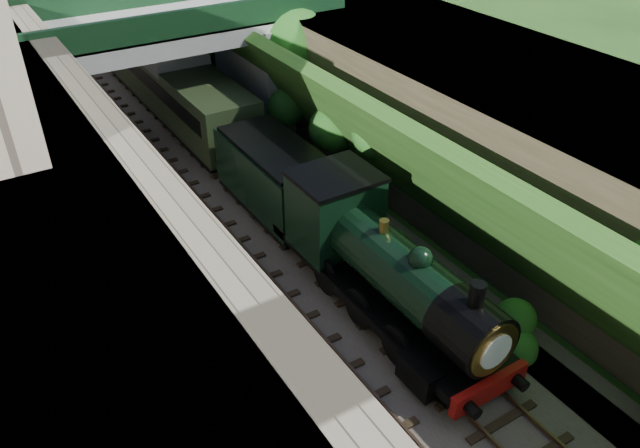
% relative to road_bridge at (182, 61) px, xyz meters
% --- Properties ---
extents(trackbed, '(10.00, 90.00, 0.20)m').
position_rel_road_bridge_xyz_m(trackbed, '(-0.94, -4.00, -3.98)').
color(trackbed, '#473F38').
rests_on(trackbed, ground).
extents(retaining_wall, '(1.00, 90.00, 7.00)m').
position_rel_road_bridge_xyz_m(retaining_wall, '(-6.44, -4.00, -0.58)').
color(retaining_wall, '#756B56').
rests_on(retaining_wall, ground).
extents(street_plateau_right, '(8.00, 90.00, 6.25)m').
position_rel_road_bridge_xyz_m(street_plateau_right, '(8.56, -4.00, -0.95)').
color(street_plateau_right, '#262628').
rests_on(street_plateau_right, ground).
extents(embankment_slope, '(4.68, 90.00, 6.36)m').
position_rel_road_bridge_xyz_m(embankment_slope, '(4.09, -5.22, -1.25)').
color(embankment_slope, '#1E4714').
rests_on(embankment_slope, ground).
extents(track_left, '(2.50, 90.00, 0.20)m').
position_rel_road_bridge_xyz_m(track_left, '(-2.94, -4.00, -3.83)').
color(track_left, black).
rests_on(track_left, trackbed).
extents(track_right, '(2.50, 90.00, 0.20)m').
position_rel_road_bridge_xyz_m(track_right, '(0.26, -4.00, -3.83)').
color(track_right, black).
rests_on(track_right, trackbed).
extents(road_bridge, '(16.00, 6.40, 7.25)m').
position_rel_road_bridge_xyz_m(road_bridge, '(0.00, 0.00, 0.00)').
color(road_bridge, gray).
rests_on(road_bridge, ground).
extents(tree, '(3.60, 3.80, 6.60)m').
position_rel_road_bridge_xyz_m(tree, '(4.97, -2.53, 0.57)').
color(tree, black).
rests_on(tree, ground).
extents(locomotive, '(3.10, 10.22, 3.83)m').
position_rel_road_bridge_xyz_m(locomotive, '(0.26, -16.42, -2.18)').
color(locomotive, black).
rests_on(locomotive, trackbed).
extents(tender, '(2.70, 6.00, 3.05)m').
position_rel_road_bridge_xyz_m(tender, '(0.26, -9.05, -2.46)').
color(tender, black).
rests_on(tender, trackbed).
extents(coach_front, '(2.90, 18.00, 3.70)m').
position_rel_road_bridge_xyz_m(coach_front, '(0.26, 3.55, -2.03)').
color(coach_front, black).
rests_on(coach_front, trackbed).
extents(coach_middle, '(2.90, 18.00, 3.70)m').
position_rel_road_bridge_xyz_m(coach_middle, '(0.26, 22.35, -2.03)').
color(coach_middle, black).
rests_on(coach_middle, trackbed).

